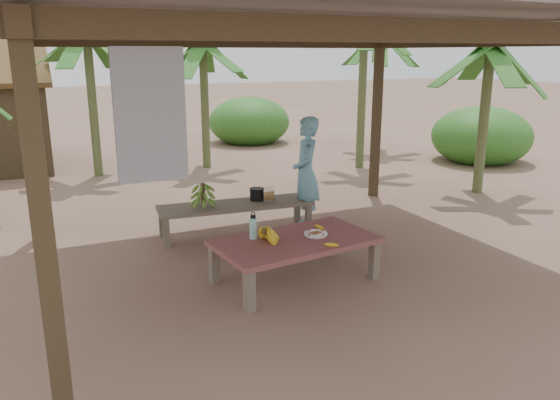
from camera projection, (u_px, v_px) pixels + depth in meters
name	position (u px, v px, depth m)	size (l,w,h in m)	color
ground	(290.00, 261.00, 6.88)	(80.00, 80.00, 0.00)	brown
pavilion	(291.00, 31.00, 6.14)	(6.60, 5.60, 2.95)	black
work_table	(295.00, 244.00, 6.18)	(1.90, 1.20, 0.50)	brown
bench	(236.00, 207.00, 7.81)	(2.25, 0.80, 0.45)	brown
ripe_banana_bunch	(264.00, 235.00, 6.03)	(0.30, 0.26, 0.18)	gold
plate	(316.00, 234.00, 6.28)	(0.27, 0.27, 0.04)	white
loose_banana_front	(332.00, 245.00, 5.91)	(0.04, 0.17, 0.04)	gold
loose_banana_side	(319.00, 227.00, 6.51)	(0.04, 0.15, 0.04)	gold
water_flask	(253.00, 227.00, 6.15)	(0.08, 0.08, 0.31)	#3FC5B6
green_banana_stalk	(203.00, 194.00, 7.60)	(0.31, 0.31, 0.35)	#598C2D
cooking_pot	(257.00, 194.00, 7.96)	(0.20, 0.20, 0.17)	black
skewer_rack	(269.00, 194.00, 7.88)	(0.18, 0.08, 0.24)	#A57F47
woman	(306.00, 173.00, 7.99)	(0.60, 0.40, 1.66)	#67AAC4
banana_plant_ne	(365.00, 29.00, 11.69)	(1.80, 1.80, 3.53)	#596638
banana_plant_n	(203.00, 54.00, 11.85)	(1.80, 1.80, 2.99)	#596638
banana_plant_nw	(87.00, 41.00, 10.93)	(1.80, 1.80, 3.25)	#596638
banana_plant_e	(490.00, 59.00, 9.61)	(1.80, 1.80, 2.91)	#596638
banana_plant_far	(380.00, 45.00, 14.06)	(1.80, 1.80, 3.22)	#596638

